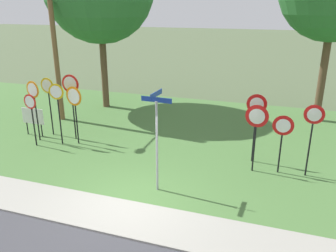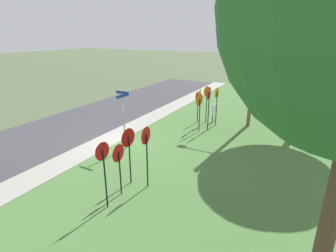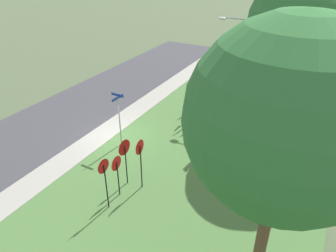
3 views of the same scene
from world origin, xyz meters
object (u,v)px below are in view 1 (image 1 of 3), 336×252
Objects in this scene: yield_sign_near_right at (256,123)px; yield_sign_far_left at (256,112)px; stop_sign_near_right at (34,98)px; yield_sign_far_right at (313,124)px; stop_sign_near_left at (74,102)px; notice_board at (33,117)px; yield_sign_near_left at (283,131)px; stop_sign_far_center at (31,110)px; utility_pole at (50,24)px; stop_sign_far_right at (71,92)px; street_name_post at (157,134)px; stop_sign_far_left at (48,94)px; stop_sign_center_tall at (57,101)px.

yield_sign_far_left reaches higher than yield_sign_near_right.
yield_sign_far_right is at bearing 12.13° from stop_sign_near_right.
yield_sign_near_right is at bearing 10.91° from stop_sign_near_right.
stop_sign_near_left is 2.60m from notice_board.
stop_sign_near_right is 9.90m from yield_sign_near_left.
yield_sign_far_left is at bearing 102.63° from yield_sign_near_right.
stop_sign_far_center is 0.25× the size of utility_pole.
stop_sign_far_center is (-1.55, -0.74, -0.24)m from stop_sign_near_left.
yield_sign_near_right is (7.63, -0.65, -0.28)m from stop_sign_far_right.
utility_pole is (-9.81, 2.66, 2.89)m from yield_sign_near_right.
yield_sign_far_right is (10.54, 0.76, 0.30)m from stop_sign_far_center.
street_name_post is (4.91, -2.92, -0.20)m from stop_sign_far_right.
yield_sign_near_right is 0.80m from yield_sign_far_left.
utility_pole is at bearing 146.71° from stop_sign_near_left.
stop_sign_far_center is at bearing -53.67° from stop_sign_near_right.
notice_board is at bearing 178.17° from yield_sign_near_left.
yield_sign_far_left is at bearing 4.02° from stop_sign_far_left.
stop_sign_far_right is at bearing -178.78° from yield_sign_near_right.
stop_sign_far_left is 9.78m from yield_sign_near_left.
stop_sign_far_left is 10.67m from yield_sign_far_right.
stop_sign_far_right reaches higher than stop_sign_center_tall.
stop_sign_far_center is 0.69× the size of street_name_post.
stop_sign_far_center is (0.26, -0.54, -0.32)m from stop_sign_near_right.
street_name_post reaches higher than stop_sign_far_left.
yield_sign_far_right is at bearing -1.44° from notice_board.
stop_sign_far_left reaches higher than yield_sign_far_left.
yield_sign_far_right is (9.40, -0.43, -0.22)m from stop_sign_far_right.
stop_sign_near_left is at bearing -175.88° from yield_sign_far_right.
stop_sign_near_right reaches higher than stop_sign_center_tall.
stop_sign_near_right is at bearing -155.48° from stop_sign_far_right.
stop_sign_center_tall is (0.91, 0.51, 0.29)m from stop_sign_far_center.
stop_sign_far_right is 0.33× the size of utility_pole.
utility_pole reaches higher than stop_sign_far_left.
stop_sign_center_tall is 1.00× the size of yield_sign_far_left.
stop_sign_near_right is 1.00× the size of stop_sign_far_left.
stop_sign_center_tall is 2.07× the size of notice_board.
stop_sign_far_left is 0.30× the size of utility_pole.
street_name_post is at bearing -30.96° from stop_sign_far_right.
yield_sign_near_right is at bearing 42.54° from street_name_post.
notice_board is at bearing 161.17° from street_name_post.
yield_sign_far_right is 5.14m from street_name_post.
stop_sign_far_right is at bearing -42.61° from utility_pole.
yield_sign_far_left reaches higher than stop_sign_far_center.
stop_sign_near_right is at bearing -174.82° from yield_sign_far_right.
yield_sign_far_left is at bearing 13.56° from stop_sign_far_center.
yield_sign_far_right is at bearing 13.41° from yield_sign_near_right.
notice_board is (-11.38, 0.24, -1.04)m from yield_sign_far_right.
stop_sign_center_tall is at bearing -173.72° from yield_sign_near_right.
yield_sign_near_left is 0.81× the size of yield_sign_far_left.
notice_board is at bearing 179.54° from yield_sign_far_left.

